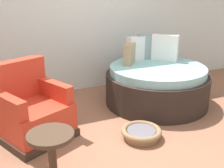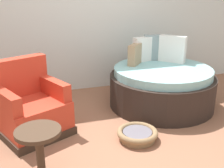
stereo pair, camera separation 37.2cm
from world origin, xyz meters
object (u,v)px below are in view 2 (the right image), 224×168
(round_daybed, at_px, (161,85))
(red_armchair, at_px, (30,108))
(side_table, at_px, (39,139))
(pet_basket, at_px, (137,134))

(round_daybed, xyz_separation_m, red_armchair, (-2.02, -0.31, 0.01))
(red_armchair, relative_size, side_table, 2.04)
(round_daybed, xyz_separation_m, pet_basket, (-0.78, -0.92, -0.25))
(round_daybed, relative_size, red_armchair, 1.55)
(pet_basket, height_order, side_table, side_table)
(round_daybed, distance_m, pet_basket, 1.23)
(red_armchair, xyz_separation_m, pet_basket, (1.24, -0.61, -0.26))
(round_daybed, height_order, side_table, round_daybed)
(round_daybed, bearing_deg, pet_basket, -130.50)
(red_armchair, distance_m, side_table, 0.98)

